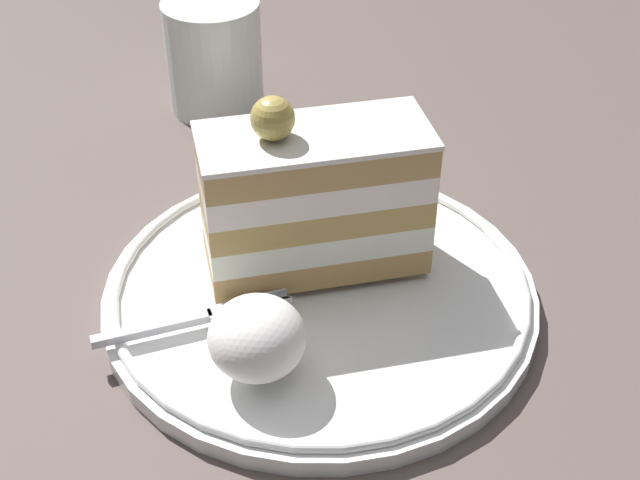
{
  "coord_description": "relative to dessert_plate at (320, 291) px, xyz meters",
  "views": [
    {
      "loc": [
        -0.35,
        -0.01,
        0.34
      ],
      "look_at": [
        0.03,
        0.03,
        0.05
      ],
      "focal_mm": 49.16,
      "sensor_mm": 36.0,
      "label": 1
    }
  ],
  "objects": [
    {
      "name": "ground_plane",
      "position": [
        -0.03,
        -0.03,
        -0.01
      ],
      "size": [
        2.4,
        2.4,
        0.0
      ],
      "primitive_type": "plane",
      "color": "#584C47"
    },
    {
      "name": "drink_glass_far",
      "position": [
        0.22,
        0.11,
        0.03
      ],
      "size": [
        0.07,
        0.07,
        0.09
      ],
      "color": "white",
      "rests_on": "ground_plane"
    },
    {
      "name": "cake_slice",
      "position": [
        0.02,
        0.01,
        0.05
      ],
      "size": [
        0.09,
        0.14,
        0.11
      ],
      "color": "tan",
      "rests_on": "dessert_plate"
    },
    {
      "name": "dessert_plate",
      "position": [
        0.0,
        0.0,
        0.0
      ],
      "size": [
        0.25,
        0.25,
        0.02
      ],
      "color": "white",
      "rests_on": "ground_plane"
    },
    {
      "name": "whipped_cream_dollop",
      "position": [
        -0.07,
        0.02,
        0.03
      ],
      "size": [
        0.05,
        0.05,
        0.04
      ],
      "primitive_type": "ellipsoid",
      "color": "white",
      "rests_on": "dessert_plate"
    },
    {
      "name": "fork",
      "position": [
        -0.04,
        0.06,
        0.01
      ],
      "size": [
        0.05,
        0.1,
        0.0
      ],
      "color": "silver",
      "rests_on": "dessert_plate"
    }
  ]
}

